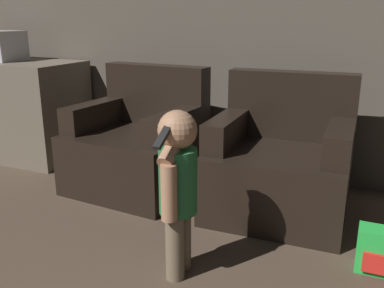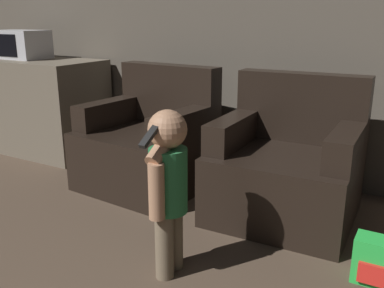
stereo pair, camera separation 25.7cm
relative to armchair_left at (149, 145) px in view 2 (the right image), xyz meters
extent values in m
cube|color=#51493F|center=(0.91, 0.68, 0.97)|extent=(8.40, 0.05, 2.60)
cube|color=black|center=(0.00, -0.05, -0.10)|extent=(0.97, 0.89, 0.46)
cube|color=black|center=(0.02, 0.28, 0.37)|extent=(0.91, 0.23, 0.48)
cube|color=black|center=(-0.37, -0.02, 0.23)|extent=(0.21, 0.67, 0.20)
cube|color=black|center=(0.37, -0.08, 0.23)|extent=(0.21, 0.67, 0.20)
cube|color=black|center=(1.12, -0.05, -0.10)|extent=(0.92, 0.84, 0.46)
cube|color=black|center=(1.12, 0.28, 0.37)|extent=(0.90, 0.18, 0.48)
cube|color=black|center=(0.75, -0.06, 0.23)|extent=(0.17, 0.66, 0.20)
cube|color=black|center=(1.50, -0.04, 0.23)|extent=(0.17, 0.66, 0.20)
cylinder|color=brown|center=(0.81, -0.92, -0.16)|extent=(0.10, 0.10, 0.35)
cylinder|color=brown|center=(0.82, -1.03, -0.16)|extent=(0.10, 0.10, 0.35)
cylinder|color=#236638|center=(0.81, -0.98, 0.19)|extent=(0.19, 0.19, 0.34)
sphere|color=#A37556|center=(0.81, -0.98, 0.45)|extent=(0.19, 0.19, 0.19)
cylinder|color=#A37556|center=(0.82, -1.10, 0.17)|extent=(0.08, 0.08, 0.28)
cylinder|color=#A37556|center=(0.80, -0.98, 0.39)|extent=(0.08, 0.28, 0.21)
cube|color=black|center=(0.80, -1.10, 0.46)|extent=(0.04, 0.16, 0.10)
cube|color=green|center=(1.79, -0.54, -0.21)|extent=(0.24, 0.14, 0.24)
cube|color=red|center=(1.79, -0.62, -0.25)|extent=(0.17, 0.02, 0.11)
cube|color=#665B4C|center=(-1.53, 0.26, 0.12)|extent=(1.33, 0.69, 0.91)
cube|color=#B7B7BC|center=(-1.70, 0.26, 0.72)|extent=(0.54, 0.34, 0.27)
cube|color=black|center=(-1.74, 0.09, 0.72)|extent=(0.38, 0.01, 0.21)
camera|label=1|loc=(1.68, -2.77, 0.97)|focal=40.00mm
camera|label=2|loc=(1.91, -2.66, 0.97)|focal=40.00mm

